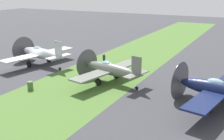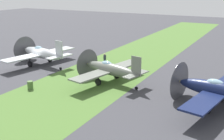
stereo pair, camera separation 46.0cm
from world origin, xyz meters
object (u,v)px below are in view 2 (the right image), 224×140
airplane_wingman (110,69)px  ground_crew_chief (105,59)px  fuel_drum (30,85)px  airplane_lead (41,53)px  airplane_trail (220,90)px  runway_marker_cone (90,57)px

airplane_wingman → ground_crew_chief: (5.92, 4.10, -0.68)m
ground_crew_chief → fuel_drum: size_ratio=1.92×
airplane_lead → ground_crew_chief: (3.88, -7.95, -0.79)m
fuel_drum → airplane_trail: bearing=-76.7°
airplane_trail → runway_marker_cone: 22.78m
airplane_lead → ground_crew_chief: airplane_lead is taller
fuel_drum → airplane_lead: bearing=34.7°
airplane_lead → fuel_drum: airplane_lead is taller
airplane_trail → fuel_drum: (-4.39, 18.55, -1.28)m
airplane_wingman → airplane_trail: bearing=-85.7°
runway_marker_cone → airplane_trail: bearing=-116.5°
airplane_trail → ground_crew_chief: (7.56, 16.19, -0.82)m
airplane_lead → runway_marker_cone: (6.48, -3.80, -1.48)m
airplane_trail → ground_crew_chief: bearing=75.8°
airplane_wingman → fuel_drum: bearing=145.0°
runway_marker_cone → airplane_lead: bearing=149.6°
airplane_trail → fuel_drum: airplane_trail is taller
airplane_lead → airplane_trail: airplane_trail is taller
ground_crew_chief → runway_marker_cone: 4.95m
airplane_lead → ground_crew_chief: size_ratio=6.63×
airplane_wingman → runway_marker_cone: (8.52, 8.25, -1.37)m
airplane_lead → airplane_trail: size_ratio=0.98×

